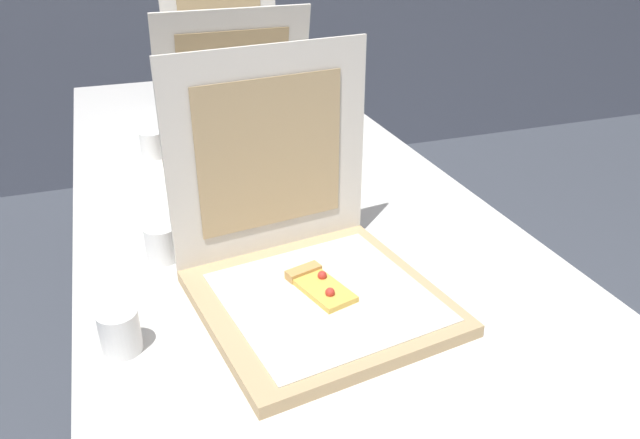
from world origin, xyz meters
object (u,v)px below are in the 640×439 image
(pizza_box_back, at_px, (239,97))
(cup_white_far, at_px, (152,145))
(cup_white_near_left, at_px, (120,331))
(cup_white_near_center, at_px, (162,243))
(pizza_box_middle, at_px, (249,157))
(table, at_px, (284,227))
(pizza_box_front, at_px, (309,266))

(pizza_box_back, relative_size, cup_white_far, 6.26)
(cup_white_near_left, height_order, cup_white_near_center, same)
(cup_white_far, bearing_deg, cup_white_near_center, -94.04)
(cup_white_near_center, bearing_deg, pizza_box_middle, 52.41)
(table, height_order, pizza_box_middle, pizza_box_middle)
(table, relative_size, pizza_box_back, 5.62)
(table, xyz_separation_m, cup_white_near_left, (-0.37, -0.38, 0.08))
(table, distance_m, cup_white_near_left, 0.54)
(table, xyz_separation_m, cup_white_near_center, (-0.28, -0.13, 0.08))
(pizza_box_middle, distance_m, cup_white_near_left, 0.67)
(cup_white_near_left, relative_size, cup_white_far, 1.00)
(pizza_box_middle, relative_size, cup_white_near_left, 5.65)
(pizza_box_front, relative_size, pizza_box_back, 0.99)
(cup_white_near_center, xyz_separation_m, cup_white_far, (0.04, 0.55, 0.00))
(pizza_box_front, distance_m, cup_white_far, 0.77)
(table, bearing_deg, cup_white_near_center, -154.99)
(pizza_box_front, relative_size, cup_white_far, 6.21)
(pizza_box_middle, xyz_separation_m, cup_white_near_center, (-0.25, -0.32, -0.02))
(cup_white_near_left, bearing_deg, cup_white_near_center, 70.16)
(table, height_order, cup_white_far, cup_white_far)
(pizza_box_front, distance_m, cup_white_near_center, 0.30)
(cup_white_near_center, bearing_deg, pizza_box_front, -42.42)
(table, relative_size, cup_white_near_center, 35.19)
(table, distance_m, pizza_box_front, 0.35)
(table, bearing_deg, pizza_box_middle, 98.83)
(table, relative_size, pizza_box_front, 5.67)
(pizza_box_back, relative_size, cup_white_near_center, 6.26)
(cup_white_near_left, relative_size, cup_white_near_center, 1.00)
(pizza_box_middle, height_order, cup_white_far, pizza_box_middle)
(pizza_box_back, bearing_deg, table, -98.77)
(pizza_box_back, relative_size, cup_white_near_left, 6.26)
(pizza_box_back, distance_m, cup_white_near_center, 0.90)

